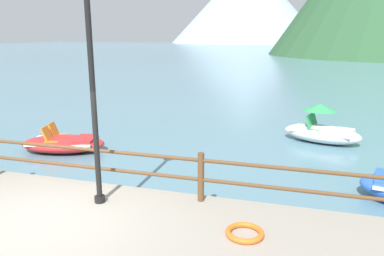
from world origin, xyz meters
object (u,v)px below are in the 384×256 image
pedal_boat_0 (322,130)px  pedal_boat_2 (64,143)px  life_ring (245,233)px  lamp_post (91,68)px

pedal_boat_0 → pedal_boat_2: bearing=-156.7°
pedal_boat_2 → life_ring: bearing=-33.5°
lamp_post → life_ring: (2.79, -0.43, -2.46)m
pedal_boat_0 → lamp_post: bearing=-121.8°
lamp_post → pedal_boat_0: 8.43m
life_ring → pedal_boat_2: 7.31m
life_ring → pedal_boat_2: size_ratio=0.22×
pedal_boat_0 → life_ring: bearing=-101.3°
life_ring → pedal_boat_0: 7.42m
life_ring → pedal_boat_0: (1.45, 7.28, -0.04)m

